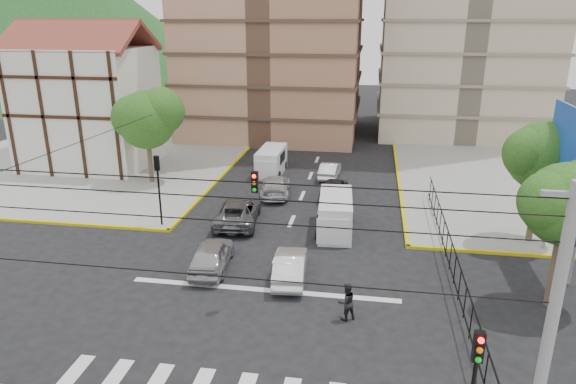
% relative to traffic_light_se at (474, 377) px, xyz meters
% --- Properties ---
extents(ground, '(160.00, 160.00, 0.00)m').
position_rel_traffic_light_se_xyz_m(ground, '(-7.80, 7.80, -3.11)').
color(ground, black).
rests_on(ground, ground).
extents(sidewalk_nw, '(26.00, 26.00, 0.15)m').
position_rel_traffic_light_se_xyz_m(sidewalk_nw, '(-27.80, 27.80, -3.04)').
color(sidewalk_nw, gray).
rests_on(sidewalk_nw, ground).
extents(sidewalk_ne, '(26.00, 26.00, 0.15)m').
position_rel_traffic_light_se_xyz_m(sidewalk_ne, '(12.20, 27.80, -3.04)').
color(sidewalk_ne, gray).
rests_on(sidewalk_ne, ground).
extents(stop_line, '(13.00, 0.40, 0.01)m').
position_rel_traffic_light_se_xyz_m(stop_line, '(-7.80, 9.00, -3.11)').
color(stop_line, silver).
rests_on(stop_line, ground).
extents(tudor_building, '(10.80, 8.05, 12.23)m').
position_rel_traffic_light_se_xyz_m(tudor_building, '(-26.80, 27.80, 2.14)').
color(tudor_building, silver).
rests_on(tudor_building, ground).
extents(distant_hill, '(70.00, 70.00, 28.00)m').
position_rel_traffic_light_se_xyz_m(distant_hill, '(-62.80, 77.80, 10.89)').
color(distant_hill, '#164318').
rests_on(distant_hill, ground).
extents(park_fence, '(0.10, 22.50, 1.66)m').
position_rel_traffic_light_se_xyz_m(park_fence, '(1.20, 12.30, -3.11)').
color(park_fence, black).
rests_on(park_fence, ground).
extents(billboard, '(0.36, 6.20, 8.10)m').
position_rel_traffic_light_se_xyz_m(billboard, '(6.65, 13.80, 2.89)').
color(billboard, slate).
rests_on(billboard, ground).
extents(tree_park_a, '(4.41, 3.60, 6.83)m').
position_rel_traffic_light_se_xyz_m(tree_park_a, '(5.28, 9.81, 1.90)').
color(tree_park_a, '#473828').
rests_on(tree_park_a, ground).
extents(tree_park_c, '(4.65, 3.80, 7.25)m').
position_rel_traffic_light_se_xyz_m(tree_park_c, '(6.29, 16.81, 2.22)').
color(tree_park_c, '#473828').
rests_on(tree_park_c, ground).
extents(tree_tudor, '(5.39, 4.40, 7.43)m').
position_rel_traffic_light_se_xyz_m(tree_tudor, '(-19.70, 23.81, 2.11)').
color(tree_tudor, '#473828').
rests_on(tree_tudor, ground).
extents(traffic_light_se, '(0.28, 0.22, 4.40)m').
position_rel_traffic_light_se_xyz_m(traffic_light_se, '(0.00, 0.00, 0.00)').
color(traffic_light_se, black).
rests_on(traffic_light_se, ground).
extents(traffic_light_nw, '(0.28, 0.22, 4.40)m').
position_rel_traffic_light_se_xyz_m(traffic_light_nw, '(-15.60, 15.60, 0.00)').
color(traffic_light_nw, black).
rests_on(traffic_light_nw, ground).
extents(traffic_light_hanging, '(18.00, 9.12, 0.92)m').
position_rel_traffic_light_se_xyz_m(traffic_light_hanging, '(-7.80, 5.76, 2.79)').
color(traffic_light_hanging, black).
rests_on(traffic_light_hanging, ground).
extents(utility_pole_se, '(1.40, 0.28, 9.00)m').
position_rel_traffic_light_se_xyz_m(utility_pole_se, '(1.20, -1.20, 1.65)').
color(utility_pole_se, slate).
rests_on(utility_pole_se, ground).
extents(van_right_lane, '(2.22, 4.99, 2.20)m').
position_rel_traffic_light_se_xyz_m(van_right_lane, '(-4.95, 16.42, -2.04)').
color(van_right_lane, silver).
rests_on(van_right_lane, ground).
extents(van_left_lane, '(2.00, 4.73, 2.12)m').
position_rel_traffic_light_se_xyz_m(van_left_lane, '(-11.08, 27.68, -2.08)').
color(van_left_lane, silver).
rests_on(van_left_lane, ground).
extents(car_silver_front_left, '(2.19, 4.60, 1.52)m').
position_rel_traffic_light_se_xyz_m(car_silver_front_left, '(-10.87, 10.75, -2.35)').
color(car_silver_front_left, '#A9A8AD').
rests_on(car_silver_front_left, ground).
extents(car_white_front_right, '(1.83, 4.36, 1.40)m').
position_rel_traffic_light_se_xyz_m(car_white_front_right, '(-6.70, 10.33, -2.41)').
color(car_white_front_right, white).
rests_on(car_white_front_right, ground).
extents(car_grey_mid_left, '(3.11, 5.72, 1.52)m').
position_rel_traffic_light_se_xyz_m(car_grey_mid_left, '(-11.11, 16.99, -2.35)').
color(car_grey_mid_left, slate).
rests_on(car_grey_mid_left, ground).
extents(car_silver_rear_left, '(2.64, 5.13, 1.42)m').
position_rel_traffic_light_se_xyz_m(car_silver_rear_left, '(-9.76, 22.68, -2.40)').
color(car_silver_rear_left, silver).
rests_on(car_silver_rear_left, ground).
extents(car_darkgrey_mid_right, '(2.11, 4.25, 1.39)m').
position_rel_traffic_light_se_xyz_m(car_darkgrey_mid_right, '(-5.49, 22.97, -2.42)').
color(car_darkgrey_mid_right, '#28282B').
rests_on(car_darkgrey_mid_right, ground).
extents(car_white_rear_right, '(1.63, 3.99, 1.29)m').
position_rel_traffic_light_se_xyz_m(car_white_rear_right, '(-6.20, 27.47, -2.47)').
color(car_white_rear_right, white).
rests_on(car_white_rear_right, ground).
extents(pedestrian_crosswalk, '(1.03, 0.97, 1.69)m').
position_rel_traffic_light_se_xyz_m(pedestrian_crosswalk, '(-3.76, 7.14, -2.27)').
color(pedestrian_crosswalk, black).
rests_on(pedestrian_crosswalk, ground).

